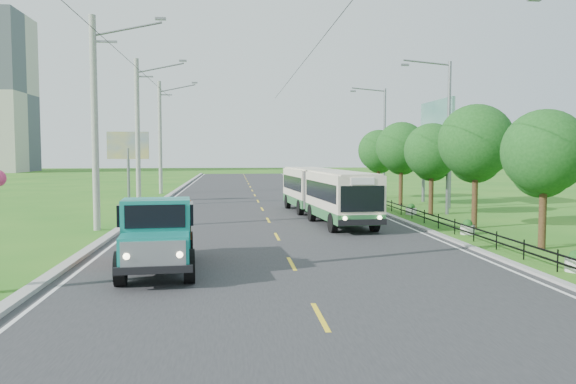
{
  "coord_description": "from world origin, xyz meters",
  "views": [
    {
      "loc": [
        -1.93,
        -18.1,
        3.65
      ],
      "look_at": [
        0.57,
        6.86,
        1.9
      ],
      "focal_mm": 35.0,
      "sensor_mm": 36.0,
      "label": 1
    }
  ],
  "objects": [
    {
      "name": "tree_second",
      "position": [
        9.86,
        2.14,
        3.52
      ],
      "size": [
        3.18,
        3.26,
        5.3
      ],
      "color": "#382314",
      "rests_on": "ground"
    },
    {
      "name": "billboard_left",
      "position": [
        -9.5,
        24.0,
        3.87
      ],
      "size": [
        3.0,
        0.2,
        5.2
      ],
      "color": "slate",
      "rests_on": "ground"
    },
    {
      "name": "planter_near",
      "position": [
        8.6,
        6.0,
        0.29
      ],
      "size": [
        0.64,
        0.64,
        0.67
      ],
      "color": "silver",
      "rests_on": "ground"
    },
    {
      "name": "tree_third",
      "position": [
        9.86,
        8.14,
        3.99
      ],
      "size": [
        3.6,
        3.62,
        6.0
      ],
      "color": "#382314",
      "rests_on": "ground"
    },
    {
      "name": "tree_fifth",
      "position": [
        9.86,
        20.14,
        3.85
      ],
      "size": [
        3.48,
        3.52,
        5.8
      ],
      "color": "#382314",
      "rests_on": "ground"
    },
    {
      "name": "ground",
      "position": [
        0.0,
        0.0,
        0.0
      ],
      "size": [
        240.0,
        240.0,
        0.0
      ],
      "primitive_type": "plane",
      "color": "#216618",
      "rests_on": "ground"
    },
    {
      "name": "edge_line_left",
      "position": [
        -6.65,
        20.0,
        0.02
      ],
      "size": [
        0.12,
        120.0,
        0.0
      ],
      "primitive_type": "cube",
      "color": "silver",
      "rests_on": "road"
    },
    {
      "name": "pole_far",
      "position": [
        -8.26,
        33.0,
        5.09
      ],
      "size": [
        3.51,
        0.32,
        10.0
      ],
      "color": "gray",
      "rests_on": "ground"
    },
    {
      "name": "tree_fourth",
      "position": [
        9.86,
        14.14,
        3.59
      ],
      "size": [
        3.24,
        3.31,
        5.4
      ],
      "color": "#382314",
      "rests_on": "ground"
    },
    {
      "name": "billboard_right",
      "position": [
        12.3,
        20.0,
        5.34
      ],
      "size": [
        0.24,
        6.0,
        7.3
      ],
      "color": "slate",
      "rests_on": "ground"
    },
    {
      "name": "centre_dash",
      "position": [
        0.0,
        0.0,
        0.02
      ],
      "size": [
        0.12,
        2.2,
        0.0
      ],
      "primitive_type": "cube",
      "color": "yellow",
      "rests_on": "road"
    },
    {
      "name": "planter_mid",
      "position": [
        8.6,
        14.0,
        0.29
      ],
      "size": [
        0.64,
        0.64,
        0.67
      ],
      "color": "silver",
      "rests_on": "ground"
    },
    {
      "name": "planter_far",
      "position": [
        8.6,
        22.0,
        0.29
      ],
      "size": [
        0.64,
        0.64,
        0.67
      ],
      "color": "silver",
      "rests_on": "ground"
    },
    {
      "name": "pole_near",
      "position": [
        -8.26,
        9.0,
        5.09
      ],
      "size": [
        3.51,
        0.32,
        10.0
      ],
      "color": "gray",
      "rests_on": "ground"
    },
    {
      "name": "bus",
      "position": [
        3.16,
        12.66,
        1.59
      ],
      "size": [
        3.34,
        13.84,
        2.64
      ],
      "rotation": [
        0.0,
        0.0,
        0.08
      ],
      "color": "#286534",
      "rests_on": "ground"
    },
    {
      "name": "planter_front",
      "position": [
        8.6,
        -2.0,
        0.29
      ],
      "size": [
        0.64,
        0.64,
        0.67
      ],
      "color": "silver",
      "rests_on": "ground"
    },
    {
      "name": "curb_right",
      "position": [
        7.15,
        20.0,
        0.05
      ],
      "size": [
        0.3,
        120.0,
        0.1
      ],
      "primitive_type": "cube",
      "color": "#9E9E99",
      "rests_on": "ground"
    },
    {
      "name": "pole_mid",
      "position": [
        -8.26,
        21.0,
        5.09
      ],
      "size": [
        3.51,
        0.32,
        10.0
      ],
      "color": "gray",
      "rests_on": "ground"
    },
    {
      "name": "streetlight_far",
      "position": [
        10.64,
        28.0,
        4.9
      ],
      "size": [
        3.02,
        0.2,
        9.07
      ],
      "color": "slate",
      "rests_on": "ground"
    },
    {
      "name": "railing_right",
      "position": [
        8.0,
        14.0,
        0.3
      ],
      "size": [
        0.04,
        40.0,
        0.6
      ],
      "primitive_type": "cube",
      "color": "black",
      "rests_on": "ground"
    },
    {
      "name": "road",
      "position": [
        0.0,
        20.0,
        0.01
      ],
      "size": [
        14.0,
        120.0,
        0.02
      ],
      "primitive_type": "cube",
      "color": "#28282B",
      "rests_on": "ground"
    },
    {
      "name": "streetlight_mid",
      "position": [
        10.64,
        14.0,
        4.9
      ],
      "size": [
        3.02,
        0.2,
        9.07
      ],
      "color": "slate",
      "rests_on": "ground"
    },
    {
      "name": "tree_back",
      "position": [
        9.86,
        26.14,
        3.65
      ],
      "size": [
        3.3,
        3.36,
        5.5
      ],
      "color": "#382314",
      "rests_on": "ground"
    },
    {
      "name": "dump_truck",
      "position": [
        -4.22,
        -0.59,
        1.3
      ],
      "size": [
        2.54,
        5.63,
        2.3
      ],
      "rotation": [
        0.0,
        0.0,
        0.08
      ],
      "color": "#157F77",
      "rests_on": "ground"
    },
    {
      "name": "edge_line_right",
      "position": [
        6.65,
        20.0,
        0.02
      ],
      "size": [
        0.12,
        120.0,
        0.0
      ],
      "primitive_type": "cube",
      "color": "silver",
      "rests_on": "road"
    },
    {
      "name": "curb_left",
      "position": [
        -7.2,
        20.0,
        0.07
      ],
      "size": [
        0.4,
        120.0,
        0.15
      ],
      "primitive_type": "cube",
      "color": "#9E9E99",
      "rests_on": "ground"
    }
  ]
}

